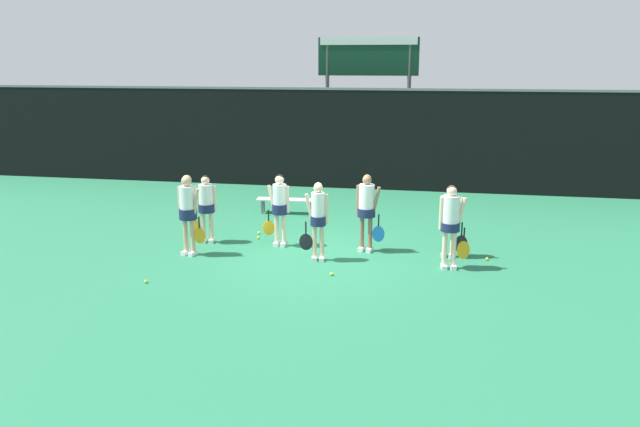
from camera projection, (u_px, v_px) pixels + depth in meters
ground_plane at (319, 254)px, 14.05m from camera, size 140.00×140.00×0.00m
fence_windscreen at (361, 139)px, 20.84m from camera, size 60.00×0.08×3.39m
scoreboard at (368, 70)px, 22.13m from camera, size 3.57×0.15×5.05m
bench_courtside at (287, 201)px, 17.74m from camera, size 1.76×0.46×0.42m
player_0 at (188, 207)px, 13.79m from camera, size 0.65×0.40×1.82m
player_1 at (318, 215)px, 13.42m from camera, size 0.63×0.34×1.73m
player_2 at (451, 220)px, 12.87m from camera, size 0.66×0.40×1.78m
player_3 at (206, 203)px, 14.78m from camera, size 0.67×0.40×1.63m
player_4 at (280, 204)px, 14.49m from camera, size 0.65×0.37×1.70m
player_5 at (367, 206)px, 14.06m from camera, size 0.67×0.41×1.78m
player_6 at (450, 216)px, 13.67m from camera, size 0.63×0.36×1.62m
tennis_ball_0 at (259, 233)px, 15.69m from camera, size 0.07×0.07×0.07m
tennis_ball_1 at (331, 274)px, 12.66m from camera, size 0.07×0.07×0.07m
tennis_ball_2 at (146, 282)px, 12.24m from camera, size 0.07×0.07×0.07m
tennis_ball_3 at (487, 259)px, 13.62m from camera, size 0.07×0.07×0.07m
tennis_ball_4 at (258, 238)px, 15.26m from camera, size 0.06×0.06×0.06m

